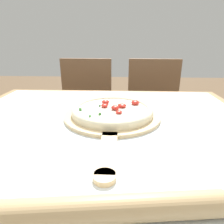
% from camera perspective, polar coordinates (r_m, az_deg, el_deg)
% --- Properties ---
extents(dining_table, '(1.12, 0.99, 0.75)m').
position_cam_1_polar(dining_table, '(0.72, -2.65, -12.58)').
color(dining_table, '#A87F51').
rests_on(dining_table, ground_plane).
extents(towel_cloth, '(1.04, 0.91, 0.00)m').
position_cam_1_polar(towel_cloth, '(0.67, -2.81, -4.19)').
color(towel_cloth, silver).
rests_on(towel_cloth, dining_table).
extents(pizza_peel, '(0.35, 0.55, 0.01)m').
position_cam_1_polar(pizza_peel, '(0.72, 0.03, -1.60)').
color(pizza_peel, '#D6B784').
rests_on(pizza_peel, towel_cloth).
extents(pizza, '(0.30, 0.30, 0.04)m').
position_cam_1_polar(pizza, '(0.73, 0.15, 0.47)').
color(pizza, beige).
rests_on(pizza, pizza_peel).
extents(rolling_pin, '(0.47, 0.09, 0.04)m').
position_cam_1_polar(rolling_pin, '(0.35, -1.25, -25.94)').
color(rolling_pin, tan).
rests_on(rolling_pin, towel_cloth).
extents(chair_left, '(0.41, 0.41, 0.89)m').
position_cam_1_polar(chair_left, '(1.53, -7.60, 0.43)').
color(chair_left, brown).
rests_on(chair_left, ground_plane).
extents(chair_right, '(0.42, 0.42, 0.89)m').
position_cam_1_polar(chair_right, '(1.52, 11.59, 0.12)').
color(chair_right, brown).
rests_on(chair_right, ground_plane).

